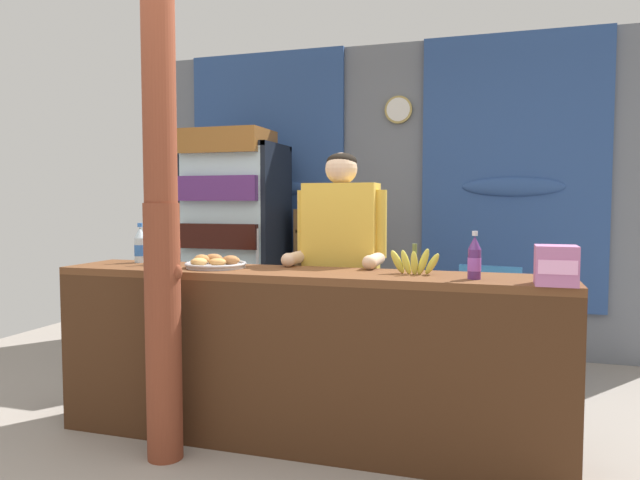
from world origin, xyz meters
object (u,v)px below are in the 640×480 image
Objects in this scene: soda_bottle_cola at (173,241)px; soda_bottle_water at (140,246)px; soda_bottle_grape_soda at (474,259)px; snack_box_wafer at (556,265)px; stall_counter at (296,344)px; banana_bunch at (414,262)px; shopkeeper at (341,252)px; drink_fridge at (234,233)px; bottle_shelf_rack at (325,278)px; timber_post at (161,214)px; plastic_lawn_chair at (493,316)px; pastry_tray at (215,263)px.

soda_bottle_water is (-0.22, -0.01, -0.03)m from soda_bottle_cola.
soda_bottle_grape_soda reaches higher than snack_box_wafer.
stall_counter is 0.74m from banana_bunch.
snack_box_wafer is at bearing -27.41° from shopkeeper.
drink_fridge reaches higher than bottle_shelf_rack.
snack_box_wafer is (1.84, 0.22, -0.22)m from timber_post.
drink_fridge reaches higher than plastic_lawn_chair.
soda_bottle_water is 0.70× the size of pastry_tray.
shopkeeper is at bearing 49.33° from timber_post.
soda_bottle_water is 1.66m from banana_bunch.
soda_bottle_grape_soda is (-0.08, -1.41, 0.54)m from plastic_lawn_chair.
soda_bottle_water is at bearing -110.69° from bottle_shelf_rack.
soda_bottle_water is at bearing 174.68° from soda_bottle_grape_soda.
snack_box_wafer is at bearing -79.82° from plastic_lawn_chair.
bottle_shelf_rack reaches higher than soda_bottle_grape_soda.
snack_box_wafer reaches higher than pastry_tray.
banana_bunch reaches higher than stall_counter.
stall_counter is at bearing -11.49° from soda_bottle_water.
bottle_shelf_rack reaches higher than pastry_tray.
pastry_tray is (-0.09, -1.83, 0.31)m from bottle_shelf_rack.
soda_bottle_cola is (-0.43, -1.71, 0.42)m from bottle_shelf_rack.
shopkeeper is 5.07× the size of soda_bottle_cola.
banana_bunch is at bearing 19.83° from timber_post.
banana_bunch is (1.01, -1.80, 0.35)m from bottle_shelf_rack.
banana_bunch is (0.59, 0.14, 0.43)m from stall_counter.
timber_post is at bearing -160.17° from banana_bunch.
timber_post is at bearing -132.09° from plastic_lawn_chair.
stall_counter is at bearing -55.34° from drink_fridge.
shopkeeper is (0.10, 0.52, 0.44)m from stall_counter.
bottle_shelf_rack is 1.55m from shopkeeper.
plastic_lawn_chair is 2.74× the size of soda_bottle_cola.
drink_fridge is 1.53× the size of bottle_shelf_rack.
drink_fridge is at bearing 124.66° from stall_counter.
drink_fridge reaches higher than snack_box_wafer.
soda_bottle_water is (-2.04, -1.23, 0.54)m from plastic_lawn_chair.
timber_post is (-0.60, -0.29, 0.68)m from stall_counter.
banana_bunch is (1.66, -0.08, -0.04)m from soda_bottle_water.
plastic_lawn_chair is at bearing 86.78° from soda_bottle_grape_soda.
shopkeeper is at bearing 79.32° from stall_counter.
soda_bottle_grape_soda is at bearing -6.35° from soda_bottle_cola.
pastry_tray is at bearing -137.80° from plastic_lawn_chair.
snack_box_wafer is at bearing -16.18° from soda_bottle_grape_soda.
soda_bottle_grape_soda reaches higher than plastic_lawn_chair.
timber_post reaches higher than soda_bottle_grape_soda.
shopkeeper is (0.52, -1.41, 0.36)m from bottle_shelf_rack.
soda_bottle_cola is at bearing 160.10° from pastry_tray.
plastic_lawn_chair is 4.87× the size of snack_box_wafer.
soda_bottle_cola is (-1.82, -1.22, 0.57)m from plastic_lawn_chair.
shopkeeper reaches higher than stall_counter.
plastic_lawn_chair is 3.19× the size of banana_bunch.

